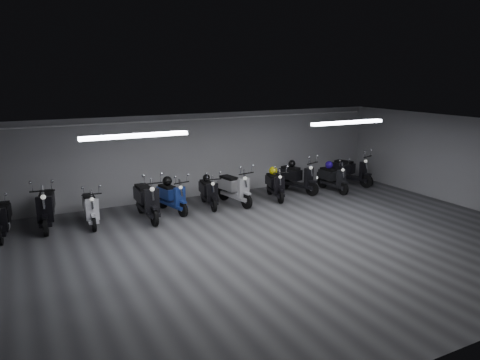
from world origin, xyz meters
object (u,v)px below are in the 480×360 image
scooter_6 (235,183)px  scooter_7 (275,181)px  scooter_10 (351,166)px  helmet_2 (273,171)px  scooter_5 (209,188)px  scooter_9 (333,174)px  helmet_3 (292,164)px  scooter_4 (172,192)px  scooter_3 (147,194)px  scooter_2 (90,203)px  helmet_4 (167,181)px  scooter_1 (46,202)px  scooter_0 (1,213)px  helmet_0 (206,178)px  scooter_8 (298,173)px  helmet_1 (329,165)px

scooter_6 → scooter_7: bearing=-11.9°
scooter_10 → helmet_2: (-3.47, -0.11, 0.20)m
scooter_5 → scooter_9: 4.66m
scooter_9 → helmet_3: size_ratio=6.76×
scooter_7 → scooter_4: bearing=-169.0°
scooter_3 → scooter_10: size_ratio=1.04×
scooter_2 → helmet_4: 2.35m
scooter_1 → scooter_2: size_ratio=1.18×
scooter_1 → scooter_7: (7.00, -0.32, -0.12)m
scooter_6 → helmet_3: scooter_6 is taller
scooter_0 → scooter_5: size_ratio=1.05×
scooter_4 → helmet_0: scooter_4 is taller
scooter_2 → scooter_8: bearing=5.3°
scooter_1 → helmet_3: (8.03, 0.27, 0.26)m
scooter_5 → helmet_2: bearing=8.7°
scooter_4 → scooter_2: bearing=169.3°
scooter_6 → helmet_4: scooter_6 is taller
scooter_9 → scooter_3: bearing=179.0°
scooter_0 → scooter_10: 11.59m
scooter_6 → scooter_8: size_ratio=0.98×
scooter_9 → helmet_2: 2.31m
helmet_0 → helmet_4: helmet_4 is taller
scooter_1 → scooter_10: 10.52m
helmet_0 → scooter_6: bearing=-22.9°
scooter_8 → helmet_4: bearing=161.8°
scooter_2 → scooter_3: bearing=-4.9°
scooter_9 → scooter_7: bearing=175.9°
scooter_6 → scooter_7: size_ratio=1.11×
scooter_1 → scooter_8: scooter_1 is taller
scooter_3 → helmet_1: size_ratio=7.40×
scooter_2 → scooter_8: 7.03m
scooter_4 → scooter_10: scooter_10 is taller
scooter_4 → helmet_3: bearing=-7.4°
scooter_1 → scooter_2: (1.09, -0.30, -0.11)m
scooter_9 → scooter_0: bearing=177.4°
scooter_0 → scooter_9: (10.39, -0.17, -0.02)m
scooter_10 → scooter_1: bearing=159.2°
scooter_0 → helmet_1: bearing=6.9°
scooter_7 → scooter_9: scooter_9 is taller
scooter_4 → helmet_0: size_ratio=7.39×
scooter_3 → helmet_1: (6.71, 0.32, 0.17)m
scooter_4 → scooter_9: 5.87m
helmet_2 → helmet_4: (-3.65, 0.13, 0.02)m
scooter_5 → scooter_6: (0.85, -0.12, 0.07)m
scooter_9 → helmet_1: scooter_9 is taller
scooter_10 → helmet_1: bearing=168.7°
scooter_7 → helmet_2: scooter_7 is taller
helmet_4 → scooter_0: bearing=-176.3°
scooter_6 → helmet_1: bearing=-8.8°
scooter_4 → helmet_4: 0.38m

